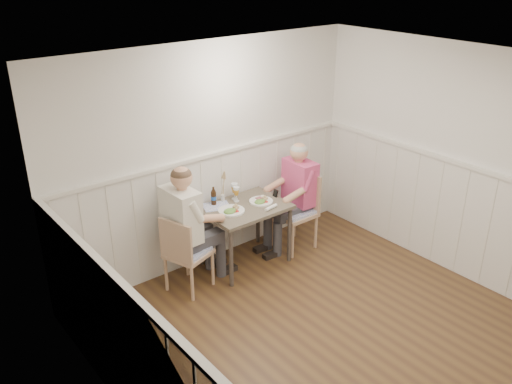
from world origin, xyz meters
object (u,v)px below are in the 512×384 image
beer_bottle (214,197)px  chair_left (185,251)px  chair_right (298,208)px  man_in_pink (297,202)px  grass_vase (223,188)px  diner_cream (186,237)px  dining_table (245,214)px

beer_bottle → chair_left: bearing=-152.5°
chair_right → chair_left: size_ratio=1.07×
man_in_pink → grass_vase: man_in_pink is taller
diner_cream → chair_right: bearing=-4.0°
chair_left → grass_vase: (0.74, 0.32, 0.44)m
dining_table → chair_right: size_ratio=0.99×
dining_table → man_in_pink: bearing=-2.2°
dining_table → diner_cream: 0.79m
beer_bottle → chair_right: bearing=-18.3°
man_in_pink → diner_cream: (-1.57, 0.06, 0.03)m
chair_right → beer_bottle: 1.13m
chair_left → beer_bottle: size_ratio=4.05×
diner_cream → grass_vase: (0.67, 0.24, 0.32)m
diner_cream → beer_bottle: diner_cream is taller
dining_table → chair_left: size_ratio=1.07×
diner_cream → beer_bottle: bearing=23.4°
grass_vase → chair_left: bearing=-156.4°
grass_vase → chair_right: bearing=-21.3°
diner_cream → grass_vase: 0.78m
chair_right → grass_vase: size_ratio=2.45×
man_in_pink → beer_bottle: bearing=164.4°
chair_right → dining_table: bearing=174.2°
grass_vase → dining_table: bearing=-65.1°
grass_vase → beer_bottle: bearing=-176.9°
grass_vase → diner_cream: bearing=-160.4°
chair_right → grass_vase: (-0.89, 0.35, 0.40)m
dining_table → chair_left: bearing=-176.5°
dining_table → chair_right: bearing=-5.8°
chair_right → man_in_pink: (0.02, 0.05, 0.05)m
man_in_pink → diner_cream: 1.57m
dining_table → beer_bottle: 0.42m
diner_cream → dining_table: bearing=-2.3°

